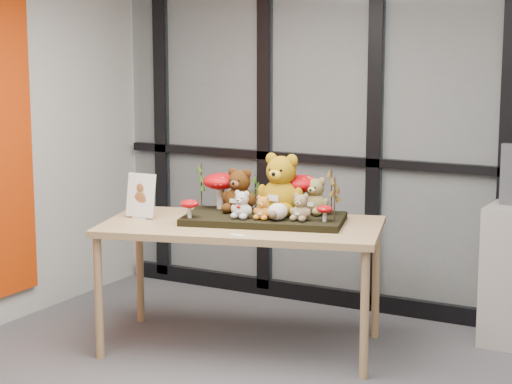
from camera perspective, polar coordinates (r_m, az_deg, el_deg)
The scene contains 22 objects.
room_shell at distance 3.91m, azimuth 0.36°, elevation 6.15°, with size 5.00×5.00×5.00m.
glass_partition at distance 6.21m, azimuth 11.24°, elevation 4.87°, with size 4.90×0.06×2.78m.
display_table at distance 5.64m, azimuth -0.88°, elevation -2.59°, with size 1.85×1.28×0.79m.
diorama_tray at distance 5.65m, azimuth 0.51°, elevation -1.66°, with size 0.96×0.48×0.04m, color black.
bear_pooh_yellow at distance 5.68m, azimuth 1.58°, elevation 0.71°, with size 0.31×0.28×0.41m, color #A2760D, non-canonical shape.
bear_brown_medium at distance 5.73m, azimuth -1.01°, elevation 0.25°, with size 0.23×0.21×0.30m, color #422109, non-canonical shape.
bear_tan_back at distance 5.68m, azimuth 3.65°, elevation -0.10°, with size 0.19×0.17×0.25m, color olive, non-canonical shape.
bear_small_yellow at distance 5.51m, azimuth 0.44°, elevation -0.89°, with size 0.12×0.11×0.16m, color orange, non-canonical shape.
bear_white_bow at distance 5.54m, azimuth -0.86°, elevation -0.68°, with size 0.14×0.13×0.19m, color beige, non-canonical shape.
bear_beige_small at distance 5.49m, azimuth 2.78°, elevation -0.84°, with size 0.14×0.12×0.18m, color #8C7653, non-canonical shape.
plush_cream_hedgehog at distance 5.49m, azimuth 1.34°, elevation -1.16°, with size 0.09×0.08×0.12m, color #EFE1CD, non-canonical shape.
mushroom_back_left at distance 5.85m, azimuth -2.19°, elevation 0.18°, with size 0.22×0.22×0.25m, color #A2050A, non-canonical shape.
mushroom_back_right at distance 5.74m, azimuth 2.79°, elevation 0.02°, with size 0.23×0.23×0.26m, color #A2050A, non-canonical shape.
mushroom_front_left at distance 5.57m, azimuth -4.12°, elevation -0.98°, with size 0.11×0.11×0.12m, color #A2050A, non-canonical shape.
mushroom_front_right at distance 5.47m, azimuth 4.24°, elevation -1.27°, with size 0.10×0.10×0.11m, color #A2050A, non-canonical shape.
sprig_green_far_left at distance 5.84m, azimuth -3.38°, elevation 0.36°, with size 0.05×0.05×0.29m, color #1A3D0D, non-canonical shape.
sprig_green_mid_left at distance 5.87m, azimuth -2.03°, elevation 0.02°, with size 0.05×0.05×0.21m, color #1A3D0D, non-canonical shape.
sprig_dry_far_right at distance 5.66m, azimuth 4.66°, elevation 0.00°, with size 0.05×0.05×0.28m, color brown, non-canonical shape.
sprig_dry_mid_right at distance 5.53m, azimuth 4.86°, elevation -0.36°, with size 0.05×0.05×0.26m, color brown, non-canonical shape.
sprig_green_centre at distance 5.83m, azimuth -0.05°, elevation 0.00°, with size 0.05×0.05×0.22m, color #1A3D0D, non-canonical shape.
sign_holder at distance 5.79m, azimuth -7.10°, elevation -0.36°, with size 0.20×0.07×0.28m.
label_card at distance 5.29m, azimuth -1.15°, elevation -2.67°, with size 0.09×0.03×0.00m, color white.
Camera 1 is at (1.84, -3.44, 1.92)m, focal length 65.00 mm.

